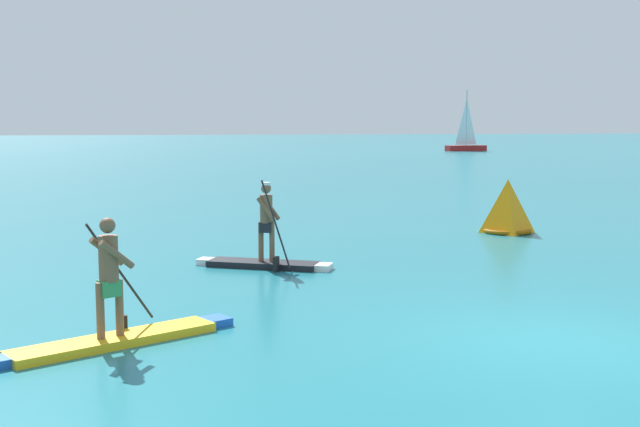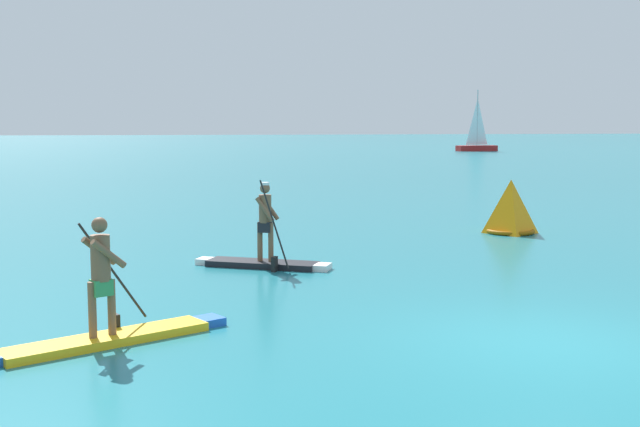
# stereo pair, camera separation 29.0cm
# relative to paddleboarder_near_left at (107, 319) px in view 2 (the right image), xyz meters

# --- Properties ---
(ground) EXTENTS (440.00, 440.00, 0.00)m
(ground) POSITION_rel_paddleboarder_near_left_xyz_m (5.85, -1.24, -0.35)
(ground) COLOR #1E727F
(paddleboarder_near_left) EXTENTS (3.37, 1.92, 1.76)m
(paddleboarder_near_left) POSITION_rel_paddleboarder_near_left_xyz_m (0.00, 0.00, 0.00)
(paddleboarder_near_left) COLOR yellow
(paddleboarder_near_left) RESTS_ON ground
(paddleboarder_mid_center) EXTENTS (2.75, 1.78, 1.88)m
(paddleboarder_mid_center) POSITION_rel_paddleboarder_near_left_xyz_m (2.97, 5.23, 0.02)
(paddleboarder_mid_center) COLOR black
(paddleboarder_mid_center) RESTS_ON ground
(race_marker_buoy) EXTENTS (1.35, 1.35, 1.48)m
(race_marker_buoy) POSITION_rel_paddleboarder_near_left_xyz_m (10.36, 8.88, 0.32)
(race_marker_buoy) COLOR orange
(race_marker_buoy) RESTS_ON ground
(sailboat_right_horizon) EXTENTS (4.75, 1.69, 6.83)m
(sailboat_right_horizon) POSITION_rel_paddleboarder_near_left_xyz_m (37.36, 71.58, 0.58)
(sailboat_right_horizon) COLOR #A51E1E
(sailboat_right_horizon) RESTS_ON ground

